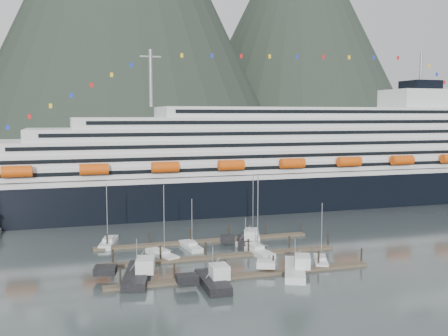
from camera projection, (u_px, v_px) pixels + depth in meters
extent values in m
plane|color=#495655|center=(251.00, 259.00, 101.89)|extent=(1600.00, 1600.00, 0.00)
cone|color=black|center=(298.00, 27.00, 763.78)|extent=(360.00, 360.00, 360.00)
cube|color=black|center=(265.00, 193.00, 161.12)|extent=(210.00, 28.00, 12.00)
cube|color=silver|center=(266.00, 172.00, 160.46)|extent=(205.80, 27.44, 1.50)
cube|color=silver|center=(281.00, 163.00, 161.67)|extent=(185.00, 26.00, 3.20)
cube|color=black|center=(299.00, 167.00, 149.26)|extent=(175.75, 0.20, 1.00)
cube|color=silver|center=(287.00, 153.00, 161.94)|extent=(180.00, 25.00, 3.20)
cube|color=black|center=(305.00, 155.00, 150.00)|extent=(171.00, 0.20, 1.00)
cube|color=silver|center=(293.00, 142.00, 162.20)|extent=(172.00, 24.00, 3.20)
cube|color=black|center=(311.00, 144.00, 150.74)|extent=(163.40, 0.20, 1.00)
cube|color=silver|center=(299.00, 132.00, 162.47)|extent=(160.00, 23.00, 3.20)
cube|color=black|center=(316.00, 133.00, 151.48)|extent=(152.00, 0.20, 1.00)
cube|color=silver|center=(305.00, 122.00, 162.75)|extent=(140.00, 22.00, 3.00)
cube|color=black|center=(322.00, 122.00, 152.23)|extent=(133.00, 0.20, 1.00)
cube|color=silver|center=(311.00, 112.00, 163.03)|extent=(95.00, 20.00, 3.00)
cube|color=black|center=(326.00, 112.00, 153.47)|extent=(90.25, 0.20, 1.00)
cube|color=silver|center=(420.00, 99.00, 174.38)|extent=(22.00, 16.00, 6.00)
cube|color=black|center=(420.00, 85.00, 173.92)|extent=(10.00, 10.00, 3.00)
cylinder|color=gray|center=(151.00, 78.00, 147.32)|extent=(1.00, 1.00, 16.00)
cylinder|color=gray|center=(421.00, 69.00, 173.37)|extent=(0.80, 0.80, 10.00)
cylinder|color=#E54F0C|center=(17.00, 172.00, 125.15)|extent=(7.00, 2.80, 2.80)
cylinder|color=#E54F0C|center=(94.00, 169.00, 130.46)|extent=(7.00, 2.80, 2.80)
cylinder|color=#E54F0C|center=(165.00, 167.00, 135.77)|extent=(7.00, 2.80, 2.80)
cylinder|color=#E54F0C|center=(231.00, 165.00, 141.08)|extent=(7.00, 2.80, 2.80)
cylinder|color=#E54F0C|center=(292.00, 163.00, 146.39)|extent=(7.00, 2.80, 2.80)
cylinder|color=#E54F0C|center=(349.00, 162.00, 151.70)|extent=(7.00, 2.80, 2.80)
cylinder|color=#E54F0C|center=(402.00, 160.00, 157.01)|extent=(7.00, 2.80, 2.80)
cube|color=#4C3D31|center=(244.00, 275.00, 90.89)|extent=(48.00, 2.00, 0.50)
cylinder|color=black|center=(120.00, 278.00, 85.62)|extent=(0.36, 0.36, 3.20)
cylinder|color=black|center=(174.00, 273.00, 88.28)|extent=(0.36, 0.36, 3.20)
cylinder|color=black|center=(225.00, 269.00, 90.93)|extent=(0.36, 0.36, 3.20)
cylinder|color=black|center=(273.00, 264.00, 93.59)|extent=(0.36, 0.36, 3.20)
cylinder|color=black|center=(319.00, 260.00, 96.24)|extent=(0.36, 0.36, 3.20)
cylinder|color=black|center=(361.00, 256.00, 98.90)|extent=(0.36, 0.36, 3.20)
cube|color=#4C3D31|center=(222.00, 256.00, 103.24)|extent=(48.00, 2.00, 0.50)
cylinder|color=black|center=(113.00, 258.00, 97.97)|extent=(0.36, 0.36, 3.20)
cylinder|color=black|center=(160.00, 254.00, 100.63)|extent=(0.36, 0.36, 3.20)
cylinder|color=black|center=(206.00, 250.00, 103.28)|extent=(0.36, 0.36, 3.20)
cylinder|color=black|center=(248.00, 247.00, 105.94)|extent=(0.36, 0.36, 3.20)
cylinder|color=black|center=(289.00, 244.00, 108.59)|extent=(0.36, 0.36, 3.20)
cylinder|color=black|center=(328.00, 241.00, 111.25)|extent=(0.36, 0.36, 3.20)
cube|color=#4C3D31|center=(205.00, 241.00, 115.59)|extent=(48.00, 2.00, 0.50)
cylinder|color=black|center=(107.00, 242.00, 110.32)|extent=(0.36, 0.36, 3.20)
cylinder|color=black|center=(150.00, 239.00, 112.98)|extent=(0.36, 0.36, 3.20)
cylinder|color=black|center=(190.00, 236.00, 115.63)|extent=(0.36, 0.36, 3.20)
cylinder|color=black|center=(229.00, 233.00, 118.29)|extent=(0.36, 0.36, 3.20)
cylinder|color=black|center=(266.00, 230.00, 120.94)|extent=(0.36, 0.36, 3.20)
cylinder|color=black|center=(301.00, 228.00, 123.60)|extent=(0.36, 0.36, 3.20)
cube|color=silver|center=(162.00, 255.00, 103.72)|extent=(5.43, 9.71, 1.32)
cube|color=silver|center=(162.00, 251.00, 103.64)|extent=(2.87, 3.74, 0.75)
cylinder|color=gray|center=(164.00, 220.00, 102.22)|extent=(0.15, 0.15, 13.58)
cube|color=silver|center=(255.00, 251.00, 106.95)|extent=(4.42, 12.58, 1.57)
cube|color=silver|center=(255.00, 246.00, 106.84)|extent=(2.76, 4.56, 0.90)
cylinder|color=gray|center=(258.00, 212.00, 104.98)|extent=(0.18, 0.18, 15.26)
cube|color=silver|center=(109.00, 244.00, 113.36)|extent=(5.20, 10.54, 1.43)
cube|color=silver|center=(109.00, 239.00, 113.26)|extent=(2.89, 3.98, 0.82)
cylinder|color=gray|center=(107.00, 213.00, 111.64)|extent=(0.16, 0.16, 12.58)
cube|color=silver|center=(191.00, 247.00, 110.16)|extent=(3.30, 8.96, 1.36)
cube|color=silver|center=(191.00, 243.00, 110.07)|extent=(2.21, 3.23, 0.78)
cylinder|color=gray|center=(192.00, 222.00, 108.79)|extent=(0.16, 0.16, 9.80)
cube|color=silver|center=(253.00, 236.00, 120.71)|extent=(6.12, 11.57, 1.50)
cube|color=silver|center=(253.00, 231.00, 120.61)|extent=(3.25, 4.41, 0.86)
cylinder|color=gray|center=(253.00, 205.00, 118.84)|extent=(0.17, 0.17, 13.47)
cube|color=silver|center=(321.00, 262.00, 99.03)|extent=(5.33, 8.32, 1.25)
cube|color=silver|center=(321.00, 258.00, 98.96)|extent=(2.76, 3.30, 0.72)
cylinder|color=gray|center=(322.00, 232.00, 97.63)|extent=(0.14, 0.14, 10.92)
cube|color=black|center=(137.00, 277.00, 89.43)|extent=(7.07, 14.61, 2.17)
cube|color=black|center=(105.00, 270.00, 88.94)|extent=(4.30, 3.87, 1.30)
cube|color=silver|center=(145.00, 265.00, 89.31)|extent=(3.93, 4.82, 2.38)
cube|color=black|center=(145.00, 260.00, 89.22)|extent=(3.66, 4.49, 0.54)
cylinder|color=gray|center=(137.00, 255.00, 89.03)|extent=(0.17, 0.17, 5.42)
cube|color=black|center=(213.00, 284.00, 85.93)|extent=(4.07, 11.39, 2.05)
cube|color=black|center=(187.00, 278.00, 84.67)|extent=(3.57, 2.60, 1.23)
cube|color=silver|center=(219.00, 272.00, 86.02)|extent=(2.98, 3.48, 2.25)
cube|color=black|center=(219.00, 267.00, 85.94)|extent=(2.77, 3.25, 0.51)
cylinder|color=gray|center=(213.00, 262.00, 85.55)|extent=(0.16, 0.16, 5.12)
cube|color=silver|center=(295.00, 271.00, 92.88)|extent=(8.58, 13.62, 1.91)
cube|color=silver|center=(266.00, 264.00, 93.35)|extent=(4.16, 4.01, 1.15)
cube|color=silver|center=(302.00, 261.00, 92.54)|extent=(4.08, 4.75, 2.10)
cube|color=black|center=(303.00, 257.00, 92.46)|extent=(3.79, 4.43, 0.48)
cylinder|color=gray|center=(295.00, 252.00, 92.53)|extent=(0.15, 0.15, 4.78)
cube|color=black|center=(245.00, 243.00, 113.12)|extent=(6.36, 10.66, 1.84)
cube|color=black|center=(228.00, 238.00, 113.09)|extent=(3.68, 3.11, 1.11)
cube|color=silver|center=(250.00, 235.00, 112.92)|extent=(3.41, 3.70, 2.03)
cube|color=black|center=(250.00, 232.00, 112.84)|extent=(3.17, 3.45, 0.46)
cylinder|color=gray|center=(245.00, 228.00, 112.78)|extent=(0.15, 0.15, 4.60)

